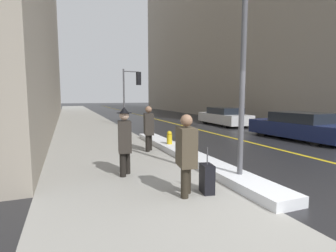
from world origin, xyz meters
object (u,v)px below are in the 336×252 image
pedestrian_with_shoulder_bag (149,126)px  fire_hydrant (169,140)px  parked_car_navy (299,127)px  lamp_post (244,43)px  pedestrian_in_glasses (186,151)px  parked_car_white (224,117)px  rolling_suitcase (207,179)px  traffic_light_near (133,85)px  pedestrian_in_fedora (125,139)px

pedestrian_with_shoulder_bag → fire_hydrant: size_ratio=2.32×
pedestrian_with_shoulder_bag → parked_car_navy: pedestrian_with_shoulder_bag is taller
lamp_post → pedestrian_in_glasses: bearing=-169.7°
pedestrian_with_shoulder_bag → fire_hydrant: 0.98m
parked_car_navy → fire_hydrant: parked_car_navy is taller
parked_car_white → rolling_suitcase: size_ratio=4.83×
pedestrian_with_shoulder_bag → rolling_suitcase: (-0.12, -4.40, -0.60)m
parked_car_navy → parked_car_white: (0.21, 6.45, -0.00)m
traffic_light_near → pedestrian_in_fedora: bearing=-114.0°
traffic_light_near → pedestrian_in_fedora: 12.06m
parked_car_navy → traffic_light_near: bearing=28.5°
lamp_post → parked_car_navy: bearing=33.2°
lamp_post → fire_hydrant: size_ratio=7.45×
pedestrian_in_glasses → pedestrian_in_fedora: pedestrian_in_fedora is taller
parked_car_navy → fire_hydrant: (-6.41, -0.02, -0.25)m
lamp_post → parked_car_navy: size_ratio=1.11×
traffic_light_near → parked_car_white: traffic_light_near is taller
rolling_suitcase → parked_car_white: bearing=154.4°
lamp_post → traffic_light_near: 13.06m
rolling_suitcase → pedestrian_in_glasses: bearing=-84.1°
lamp_post → pedestrian_in_fedora: 3.50m
pedestrian_in_glasses → pedestrian_with_shoulder_bag: pedestrian_with_shoulder_bag is taller
parked_car_navy → fire_hydrant: size_ratio=6.72×
lamp_post → rolling_suitcase: lamp_post is taller
parked_car_white → fire_hydrant: parked_car_white is taller
parked_car_navy → parked_car_white: bearing=-5.5°
pedestrian_in_fedora → parked_car_white: pedestrian_in_fedora is taller
pedestrian_in_fedora → fire_hydrant: size_ratio=2.44×
pedestrian_with_shoulder_bag → parked_car_navy: bearing=99.4°
parked_car_navy → parked_car_white: 6.46m
traffic_light_near → pedestrian_in_glasses: bearing=-108.6°
pedestrian_with_shoulder_bag → traffic_light_near: bearing=178.8°
pedestrian_in_glasses → fire_hydrant: pedestrian_in_glasses is taller
pedestrian_with_shoulder_bag → rolling_suitcase: bearing=7.5°
pedestrian_with_shoulder_bag → parked_car_white: bearing=140.2°
pedestrian_in_glasses → rolling_suitcase: (0.46, -0.03, -0.60)m
traffic_light_near → rolling_suitcase: traffic_light_near is taller
rolling_suitcase → pedestrian_in_fedora: bearing=-135.2°
lamp_post → pedestrian_with_shoulder_bag: bearing=102.2°
rolling_suitcase → traffic_light_near: bearing=-178.4°
parked_car_navy → rolling_suitcase: bearing=117.5°
pedestrian_in_glasses → lamp_post: bearing=109.4°
parked_car_navy → rolling_suitcase: parked_car_navy is taller
traffic_light_near → parked_car_white: size_ratio=0.83×
pedestrian_with_shoulder_bag → fire_hydrant: (0.80, 0.01, -0.55)m
lamp_post → fire_hydrant: 4.96m
fire_hydrant → rolling_suitcase: bearing=-101.9°
parked_car_white → pedestrian_in_fedora: bearing=137.7°
fire_hydrant → pedestrian_with_shoulder_bag: bearing=-179.1°
pedestrian_in_glasses → pedestrian_with_shoulder_bag: 4.41m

